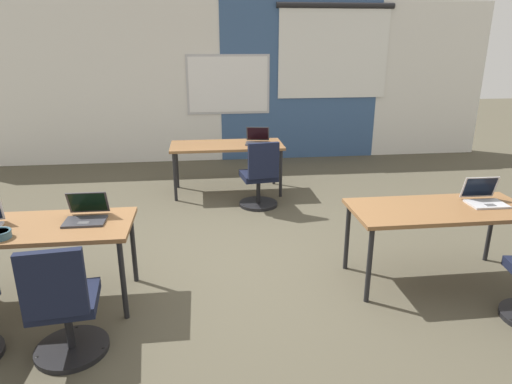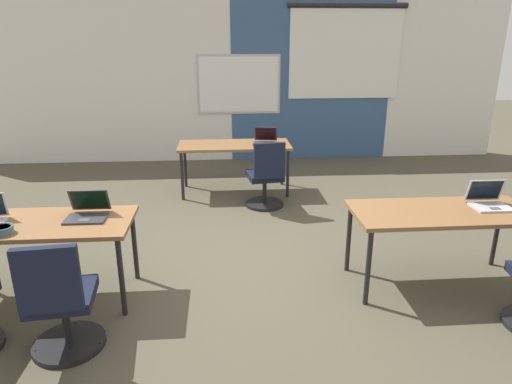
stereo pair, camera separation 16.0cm
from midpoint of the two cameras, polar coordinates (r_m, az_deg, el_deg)
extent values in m
plane|color=#4C4738|center=(4.71, -0.75, -8.49)|extent=(24.00, 24.00, 0.00)
cube|color=silver|center=(8.42, -2.71, 13.55)|extent=(10.00, 0.20, 2.80)
cube|color=#385684|center=(8.49, 7.52, 13.46)|extent=(2.89, 0.01, 2.80)
cube|color=#B7B7BC|center=(8.32, -1.60, 13.35)|extent=(1.48, 0.02, 1.04)
cube|color=white|center=(8.31, -1.60, 13.35)|extent=(1.40, 0.02, 0.96)
cube|color=white|center=(8.58, 11.69, 16.56)|extent=(2.00, 0.02, 1.53)
cylinder|color=black|center=(8.59, 12.07, 21.98)|extent=(2.10, 0.10, 0.10)
cube|color=brown|center=(4.14, -25.19, -3.69)|extent=(1.60, 0.70, 0.04)
cylinder|color=black|center=(3.82, -15.39, -10.32)|extent=(0.04, 0.04, 0.68)
cylinder|color=black|center=(4.35, -13.99, -6.51)|extent=(0.04, 0.04, 0.68)
cube|color=brown|center=(4.36, 23.41, -2.36)|extent=(1.60, 0.70, 0.04)
cylinder|color=black|center=(3.96, 15.06, -9.22)|extent=(0.04, 0.04, 0.68)
cylinder|color=black|center=(4.47, 12.58, -5.69)|extent=(0.04, 0.04, 0.68)
cylinder|color=black|center=(5.09, 28.78, -4.57)|extent=(0.04, 0.04, 0.68)
cube|color=brown|center=(6.55, -2.03, 5.89)|extent=(1.60, 0.70, 0.04)
cylinder|color=black|center=(6.37, -8.55, 1.96)|extent=(0.04, 0.04, 0.68)
cylinder|color=black|center=(6.43, 4.73, 2.27)|extent=(0.04, 0.04, 0.68)
cylinder|color=black|center=(6.94, -8.23, 3.38)|extent=(0.04, 0.04, 0.68)
cylinder|color=black|center=(7.00, 3.97, 3.65)|extent=(0.04, 0.04, 0.68)
cube|color=#333338|center=(4.02, -19.52, -3.20)|extent=(0.33, 0.23, 0.02)
cube|color=#4C4C4F|center=(3.97, -19.72, -3.34)|extent=(0.09, 0.06, 0.00)
cube|color=#333338|center=(4.12, -19.14, -0.96)|extent=(0.33, 0.10, 0.21)
cube|color=black|center=(4.12, -19.16, -0.95)|extent=(0.30, 0.08, 0.18)
cylinder|color=black|center=(3.76, -21.20, -17.33)|extent=(0.52, 0.52, 0.04)
cylinder|color=black|center=(3.66, -21.56, -14.90)|extent=(0.06, 0.06, 0.34)
cube|color=black|center=(3.55, -21.97, -12.06)|extent=(0.48, 0.48, 0.08)
cube|color=black|center=(3.21, -23.38, -10.13)|extent=(0.40, 0.10, 0.46)
sphere|color=black|center=(3.95, -20.62, -15.34)|extent=(0.04, 0.04, 0.04)
sphere|color=black|center=(3.66, -17.82, -17.94)|extent=(0.04, 0.04, 0.04)
sphere|color=black|center=(3.75, -24.90, -17.90)|extent=(0.04, 0.04, 0.04)
cube|color=#333338|center=(6.53, 1.82, 6.10)|extent=(0.36, 0.28, 0.02)
cube|color=#4C4C4F|center=(6.48, 1.79, 6.09)|extent=(0.10, 0.07, 0.00)
cube|color=#333338|center=(6.66, 1.92, 7.33)|extent=(0.34, 0.14, 0.21)
cube|color=black|center=(6.65, 1.92, 7.34)|extent=(0.30, 0.12, 0.18)
cylinder|color=black|center=(6.18, 1.82, -1.50)|extent=(0.52, 0.52, 0.04)
cylinder|color=black|center=(6.12, 1.84, 0.17)|extent=(0.06, 0.06, 0.34)
cube|color=black|center=(6.06, 1.86, 2.06)|extent=(0.50, 0.50, 0.08)
cube|color=black|center=(5.75, 2.49, 3.94)|extent=(0.40, 0.11, 0.46)
sphere|color=black|center=(6.39, 1.31, -0.77)|extent=(0.04, 0.04, 0.04)
sphere|color=black|center=(6.17, 3.99, -1.55)|extent=(0.04, 0.04, 0.04)
sphere|color=black|center=(6.07, -0.06, -1.87)|extent=(0.04, 0.04, 0.04)
cube|color=#B7B7BC|center=(4.59, 28.39, -1.73)|extent=(0.33, 0.23, 0.02)
cube|color=#4C4C4F|center=(4.54, 28.74, -1.83)|extent=(0.09, 0.06, 0.00)
cube|color=#B7B7BC|center=(4.67, 27.69, 0.21)|extent=(0.33, 0.08, 0.21)
cube|color=black|center=(4.67, 27.72, 0.20)|extent=(0.30, 0.06, 0.19)
sphere|color=black|center=(4.22, 30.49, -14.53)|extent=(0.04, 0.04, 0.04)
cylinder|color=#3D6070|center=(3.99, -28.33, -4.29)|extent=(0.17, 0.17, 0.05)
torus|color=#3D6070|center=(3.98, -28.40, -3.92)|extent=(0.18, 0.18, 0.02)
cylinder|color=#B26628|center=(3.99, -28.38, -4.00)|extent=(0.14, 0.14, 0.01)
camera|label=1|loc=(0.08, -88.86, 0.39)|focal=31.84mm
camera|label=2|loc=(0.08, 91.14, -0.39)|focal=31.84mm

